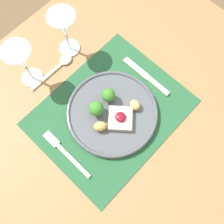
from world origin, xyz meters
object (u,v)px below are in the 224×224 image
at_px(fork, 64,151).
at_px(spoon, 60,64).
at_px(wine_glass_far, 21,60).
at_px(knife, 149,79).
at_px(wine_glass_near, 64,26).
at_px(dinner_plate, 112,113).

height_order(fork, spoon, spoon).
bearing_deg(wine_glass_far, knife, -47.17).
height_order(fork, knife, knife).
height_order(wine_glass_near, wine_glass_far, same).
distance_m(fork, wine_glass_far, 0.30).
xyz_separation_m(spoon, wine_glass_near, (0.07, 0.03, 0.12)).
distance_m(spoon, wine_glass_near, 0.14).
bearing_deg(fork, wine_glass_far, 71.94).
relative_size(dinner_plate, wine_glass_far, 1.70).
xyz_separation_m(dinner_plate, wine_glass_near, (0.07, 0.27, 0.10)).
xyz_separation_m(dinner_plate, spoon, (0.01, 0.25, -0.01)).
distance_m(wine_glass_near, wine_glass_far, 0.16).
xyz_separation_m(knife, wine_glass_far, (-0.26, 0.29, 0.12)).
relative_size(knife, wine_glass_far, 1.13).
bearing_deg(dinner_plate, wine_glass_far, 107.69).
bearing_deg(fork, wine_glass_near, 46.43).
bearing_deg(fork, dinner_plate, -4.47).
height_order(spoon, wine_glass_far, wine_glass_far).
distance_m(fork, spoon, 0.30).
relative_size(spoon, wine_glass_near, 1.04).
xyz_separation_m(fork, wine_glass_near, (0.26, 0.25, 0.12)).
relative_size(dinner_plate, spoon, 1.63).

